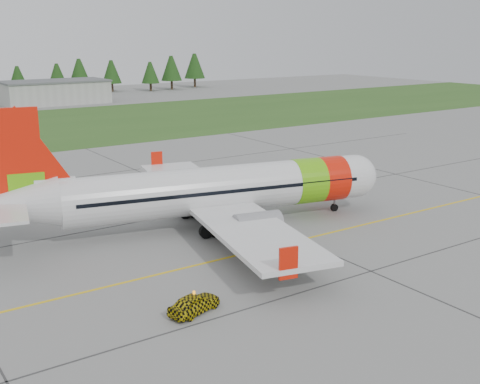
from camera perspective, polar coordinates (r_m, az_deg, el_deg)
ground at (r=38.00m, az=1.63°, el=-10.74°), size 320.00×320.00×0.00m
aircraft at (r=52.17m, az=-2.76°, el=0.13°), size 36.13×33.88×11.07m
follow_me_car at (r=36.52m, az=-4.40°, el=-8.80°), size 1.58×1.73×3.58m
taxi_guideline at (r=44.18m, az=-4.49°, el=-7.00°), size 120.00×0.25×0.02m
hangar_east at (r=153.21m, az=-17.13°, el=8.97°), size 24.00×12.00×5.20m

